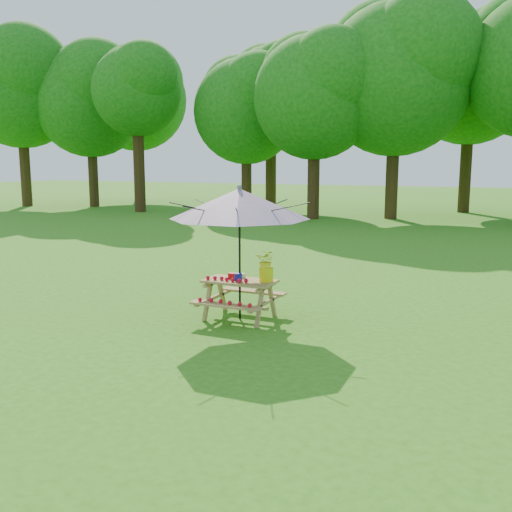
% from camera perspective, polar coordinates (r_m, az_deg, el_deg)
% --- Properties ---
extents(ground, '(120.00, 120.00, 0.00)m').
position_cam_1_polar(ground, '(5.73, -4.67, -17.97)').
color(ground, '#327215').
rests_on(ground, ground).
extents(treeline, '(60.00, 12.00, 16.00)m').
position_cam_1_polar(treeline, '(27.09, 19.97, 20.28)').
color(treeline, '#126010').
rests_on(treeline, ground).
extents(picnic_table, '(1.20, 1.32, 0.67)m').
position_cam_1_polar(picnic_table, '(9.66, -1.63, -4.41)').
color(picnic_table, olive).
rests_on(picnic_table, ground).
extents(patio_umbrella, '(3.08, 3.08, 2.27)m').
position_cam_1_polar(patio_umbrella, '(9.41, -1.67, 5.23)').
color(patio_umbrella, black).
rests_on(patio_umbrella, ground).
extents(produce_bins, '(0.29, 0.40, 0.13)m').
position_cam_1_polar(produce_bins, '(9.63, -1.90, -2.04)').
color(produce_bins, red).
rests_on(produce_bins, picnic_table).
extents(tomatoes_row, '(0.77, 0.13, 0.07)m').
position_cam_1_polar(tomatoes_row, '(9.48, -2.93, -2.33)').
color(tomatoes_row, red).
rests_on(tomatoes_row, picnic_table).
extents(flower_bucket, '(0.34, 0.30, 0.53)m').
position_cam_1_polar(flower_bucket, '(9.41, 1.04, -0.88)').
color(flower_bucket, yellow).
rests_on(flower_bucket, picnic_table).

